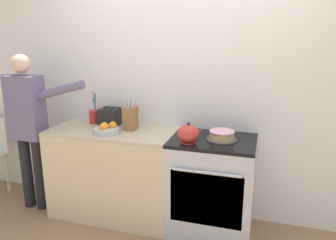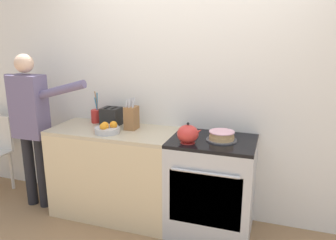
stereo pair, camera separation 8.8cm
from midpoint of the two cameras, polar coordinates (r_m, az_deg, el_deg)
wall_back at (r=3.16m, az=2.77°, el=5.85°), size 8.00×0.04×2.60m
counter_cabinet at (r=3.36m, az=-10.17°, el=-9.04°), size 1.22×0.58×0.89m
stove_range at (r=3.07m, az=6.73°, el=-11.30°), size 0.74×0.61×0.89m
layer_cake at (r=2.88m, az=8.49°, el=-2.71°), size 0.27×0.27×0.08m
tea_kettle at (r=2.77m, az=2.72°, el=-2.43°), size 0.22×0.18×0.18m
knife_block at (r=3.17m, az=-7.32°, el=0.40°), size 0.11×0.14×0.32m
utensil_crock at (r=3.47m, az=-13.46°, el=0.70°), size 0.10×0.10×0.33m
fruit_bowl at (r=3.09m, az=-11.44°, el=-1.62°), size 0.23×0.23×0.11m
toaster at (r=3.34m, az=-10.85°, el=0.53°), size 0.20×0.17×0.18m
person_baker at (r=3.57m, az=-23.85°, el=-0.02°), size 0.92×0.20×1.61m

